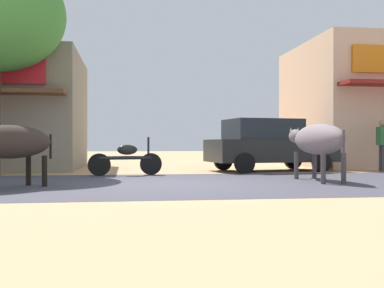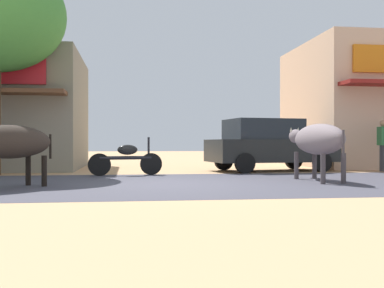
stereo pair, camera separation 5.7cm
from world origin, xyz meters
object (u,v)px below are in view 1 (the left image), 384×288
object	(u,v)px
pedestrian_by_shop	(383,141)
cow_far_dark	(317,140)
cow_near_brown	(8,142)
parked_hatchback_car	(268,145)
parked_motorcycle	(127,158)

from	to	relation	value
pedestrian_by_shop	cow_far_dark	bearing A→B (deg)	-136.84
cow_near_brown	parked_hatchback_car	bearing A→B (deg)	36.48
parked_motorcycle	cow_near_brown	distance (m)	4.23
cow_near_brown	pedestrian_by_shop	size ratio (longest dim) A/B	1.39
cow_far_dark	pedestrian_by_shop	xyz separation A→B (m)	(3.51, 3.29, -0.02)
pedestrian_by_shop	parked_hatchback_car	bearing A→B (deg)	168.82
cow_near_brown	cow_far_dark	world-z (taller)	cow_far_dark
parked_hatchback_car	cow_near_brown	xyz separation A→B (m)	(-6.75, -4.99, 0.06)
cow_far_dark	pedestrian_by_shop	distance (m)	4.82
parked_motorcycle	pedestrian_by_shop	bearing A→B (deg)	5.56
parked_motorcycle	parked_hatchback_car	bearing A→B (deg)	18.17
parked_motorcycle	cow_far_dark	xyz separation A→B (m)	(4.44, -2.52, 0.50)
parked_hatchback_car	parked_motorcycle	size ratio (longest dim) A/B	2.06
pedestrian_by_shop	cow_near_brown	bearing A→B (deg)	-157.22
cow_far_dark	pedestrian_by_shop	world-z (taller)	pedestrian_by_shop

